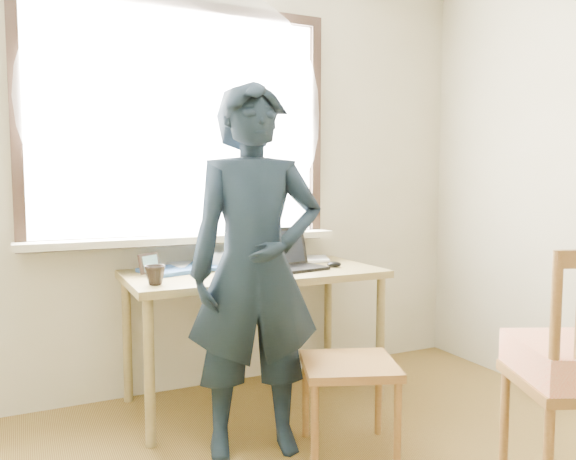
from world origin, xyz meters
name	(u,v)px	position (x,y,z in m)	size (l,w,h in m)	color
room_shell	(384,65)	(-0.02, 0.20, 1.64)	(3.52, 4.02, 2.61)	beige
desk	(254,284)	(0.11, 1.63, 0.68)	(1.42, 0.71, 0.76)	olive
laptop	(289,259)	(0.31, 1.60, 0.82)	(0.39, 0.33, 0.23)	black
mug_white	(217,261)	(-0.06, 1.79, 0.81)	(0.11, 0.11, 0.09)	white
mug_dark	(155,275)	(-0.49, 1.43, 0.81)	(0.10, 0.10, 0.10)	black
mouse	(334,264)	(0.58, 1.53, 0.78)	(0.09, 0.06, 0.03)	black
desk_clutter	(203,266)	(-0.13, 1.81, 0.78)	(0.83, 0.45, 0.04)	#2C5290
book_a	(171,267)	(-0.30, 1.89, 0.78)	(0.20, 0.27, 0.03)	white
book_b	(298,259)	(0.51, 1.87, 0.77)	(0.19, 0.26, 0.02)	white
picture_frame	(149,265)	(-0.46, 1.73, 0.82)	(0.12, 0.09, 0.11)	black
work_chair	(349,376)	(0.28, 0.87, 0.37)	(0.54, 0.53, 0.43)	brown
person	(255,270)	(-0.10, 1.09, 0.86)	(0.63, 0.41, 1.72)	black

